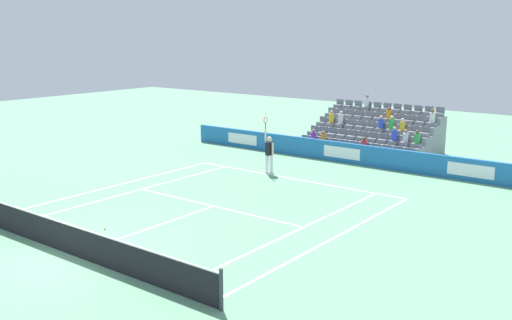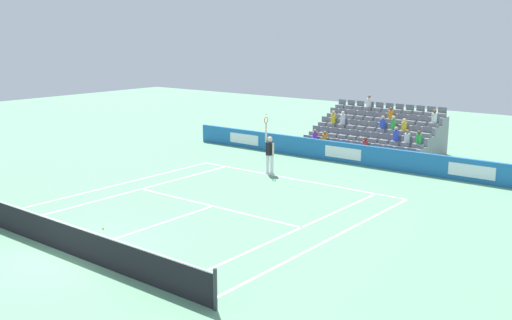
{
  "view_description": "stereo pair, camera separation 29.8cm",
  "coord_description": "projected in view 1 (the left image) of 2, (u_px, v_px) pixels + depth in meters",
  "views": [
    {
      "loc": [
        -14.56,
        9.85,
        6.53
      ],
      "look_at": [
        0.75,
        -10.04,
        1.1
      ],
      "focal_mm": 41.35,
      "sensor_mm": 36.0,
      "label": 1
    },
    {
      "loc": [
        -14.8,
        9.66,
        6.53
      ],
      "look_at": [
        0.75,
        -10.04,
        1.1
      ],
      "focal_mm": 41.35,
      "sensor_mm": 36.0,
      "label": 2
    }
  ],
  "objects": [
    {
      "name": "ground_plane",
      "position": [
        72.0,
        255.0,
        17.69
      ],
      "size": [
        80.0,
        80.0,
        0.0
      ],
      "primitive_type": "plane",
      "color": "#669E77"
    },
    {
      "name": "line_baseline",
      "position": [
        294.0,
        179.0,
        26.9
      ],
      "size": [
        10.97,
        0.1,
        0.01
      ],
      "primitive_type": "cube",
      "color": "white",
      "rests_on": "ground"
    },
    {
      "name": "line_service",
      "position": [
        214.0,
        206.0,
        22.65
      ],
      "size": [
        8.23,
        0.1,
        0.01
      ],
      "primitive_type": "cube",
      "color": "white",
      "rests_on": "ground"
    },
    {
      "name": "line_centre_service",
      "position": [
        152.0,
        228.0,
        20.17
      ],
      "size": [
        0.1,
        6.4,
        0.01
      ],
      "primitive_type": "cube",
      "color": "white",
      "rests_on": "ground"
    },
    {
      "name": "line_singles_sideline_left",
      "position": [
        133.0,
        191.0,
        24.75
      ],
      "size": [
        0.1,
        11.89,
        0.01
      ],
      "primitive_type": "cube",
      "color": "white",
      "rests_on": "ground"
    },
    {
      "name": "line_singles_sideline_right",
      "position": [
        296.0,
        231.0,
        19.84
      ],
      "size": [
        0.1,
        11.89,
        0.01
      ],
      "primitive_type": "cube",
      "color": "white",
      "rests_on": "ground"
    },
    {
      "name": "line_doubles_sideline_left",
      "position": [
        112.0,
        186.0,
        25.57
      ],
      "size": [
        0.1,
        11.89,
        0.01
      ],
      "primitive_type": "cube",
      "color": "white",
      "rests_on": "ground"
    },
    {
      "name": "line_doubles_sideline_right",
      "position": [
        331.0,
        239.0,
        19.02
      ],
      "size": [
        0.1,
        11.89,
        0.01
      ],
      "primitive_type": "cube",
      "color": "white",
      "rests_on": "ground"
    },
    {
      "name": "line_centre_mark",
      "position": [
        292.0,
        179.0,
        26.82
      ],
      "size": [
        0.1,
        0.2,
        0.01
      ],
      "primitive_type": "cube",
      "color": "white",
      "rests_on": "ground"
    },
    {
      "name": "sponsor_barrier",
      "position": [
        343.0,
        152.0,
        30.26
      ],
      "size": [
        19.64,
        0.22,
        1.03
      ],
      "color": "#1E66AD",
      "rests_on": "ground"
    },
    {
      "name": "tennis_net",
      "position": [
        71.0,
        239.0,
        17.59
      ],
      "size": [
        11.97,
        0.1,
        1.07
      ],
      "color": "#33383D",
      "rests_on": "ground"
    },
    {
      "name": "tennis_player",
      "position": [
        269.0,
        153.0,
        27.7
      ],
      "size": [
        0.53,
        0.37,
        2.85
      ],
      "color": "white",
      "rests_on": "ground"
    },
    {
      "name": "stadium_stand",
      "position": [
        374.0,
        137.0,
        32.95
      ],
      "size": [
        6.82,
        4.75,
        3.0
      ],
      "color": "gray",
      "rests_on": "ground"
    },
    {
      "name": "loose_tennis_ball",
      "position": [
        105.0,
        229.0,
        19.96
      ],
      "size": [
        0.07,
        0.07,
        0.07
      ],
      "primitive_type": "sphere",
      "color": "#D1E533",
      "rests_on": "ground"
    }
  ]
}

